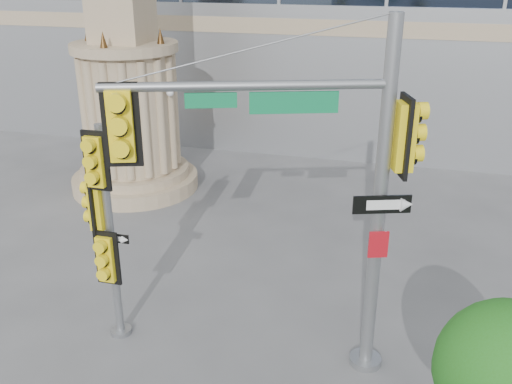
# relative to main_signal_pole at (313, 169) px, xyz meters

# --- Properties ---
(monument) EXTENTS (4.40, 4.40, 16.60)m
(monument) POSITION_rel_main_signal_pole_xyz_m (-7.65, 7.91, 1.26)
(monument) COLOR tan
(monument) RESTS_ON ground
(main_signal_pole) EXTENTS (5.14, 2.16, 6.88)m
(main_signal_pole) POSITION_rel_main_signal_pole_xyz_m (0.00, 0.00, 0.00)
(main_signal_pole) COLOR slate
(main_signal_pole) RESTS_ON ground
(secondary_signal_pole) EXTENTS (0.81, 0.61, 4.76)m
(secondary_signal_pole) POSITION_rel_main_signal_pole_xyz_m (-4.17, -0.11, -1.46)
(secondary_signal_pole) COLOR slate
(secondary_signal_pole) RESTS_ON ground
(street_tree) EXTENTS (2.14, 2.09, 3.34)m
(street_tree) POSITION_rel_main_signal_pole_xyz_m (3.28, -2.16, -2.06)
(street_tree) COLOR tan
(street_tree) RESTS_ON ground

